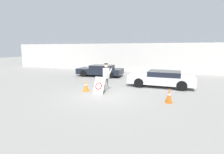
# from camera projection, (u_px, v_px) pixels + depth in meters

# --- Properties ---
(ground_plane) EXTENTS (90.00, 90.00, 0.00)m
(ground_plane) POSITION_uv_depth(u_px,v_px,m) (104.00, 95.00, 10.32)
(ground_plane) COLOR gray
(perimeter_wall) EXTENTS (36.00, 0.30, 3.79)m
(perimeter_wall) POSITION_uv_depth(u_px,v_px,m) (141.00, 58.00, 20.39)
(perimeter_wall) COLOR silver
(perimeter_wall) RESTS_ON ground_plane
(barricade_sign) EXTENTS (0.77, 0.91, 1.03)m
(barricade_sign) POSITION_uv_depth(u_px,v_px,m) (100.00, 85.00, 10.70)
(barricade_sign) COLOR white
(barricade_sign) RESTS_ON ground_plane
(security_guard) EXTENTS (0.47, 0.64, 1.82)m
(security_guard) POSITION_uv_depth(u_px,v_px,m) (106.00, 76.00, 11.14)
(security_guard) COLOR #514C42
(security_guard) RESTS_ON ground_plane
(traffic_cone_near) EXTENTS (0.39, 0.39, 0.74)m
(traffic_cone_near) POSITION_uv_depth(u_px,v_px,m) (86.00, 86.00, 11.35)
(traffic_cone_near) COLOR orange
(traffic_cone_near) RESTS_ON ground_plane
(traffic_cone_mid) EXTENTS (0.36, 0.36, 0.77)m
(traffic_cone_mid) POSITION_uv_depth(u_px,v_px,m) (169.00, 95.00, 8.89)
(traffic_cone_mid) COLOR orange
(traffic_cone_mid) RESTS_ON ground_plane
(parked_car_front_coupe) EXTENTS (4.52, 2.05, 1.12)m
(parked_car_front_coupe) POSITION_uv_depth(u_px,v_px,m) (100.00, 70.00, 17.39)
(parked_car_front_coupe) COLOR black
(parked_car_front_coupe) RESTS_ON ground_plane
(parked_car_rear_sedan) EXTENTS (4.61, 2.06, 1.14)m
(parked_car_rear_sedan) POSITION_uv_depth(u_px,v_px,m) (161.00, 78.00, 12.67)
(parked_car_rear_sedan) COLOR black
(parked_car_rear_sedan) RESTS_ON ground_plane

